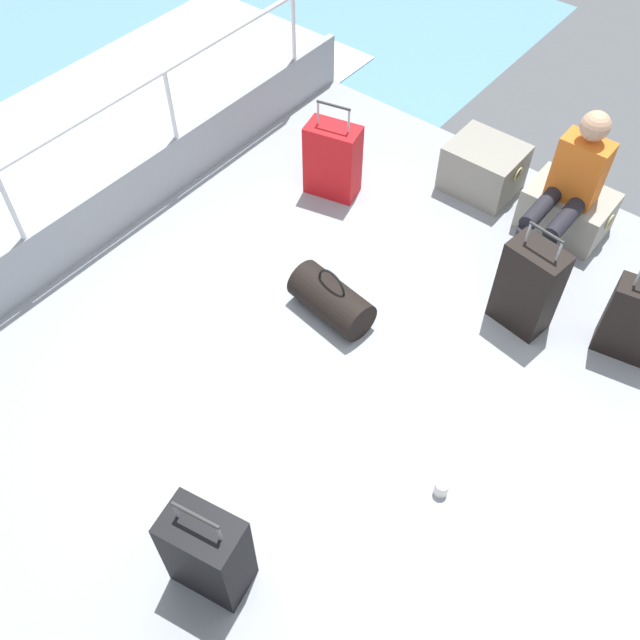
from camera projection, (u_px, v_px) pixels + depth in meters
ground_plane at (348, 381)px, 4.51m from camera, size 4.40×5.20×0.06m
gunwale_port at (113, 208)px, 5.17m from camera, size 0.06×5.20×0.45m
railing_port at (94, 145)px, 4.73m from camera, size 0.04×4.20×1.02m
sea_wake at (19, 187)px, 6.17m from camera, size 12.00×12.00×0.01m
cargo_crate_0 at (483, 168)px, 5.50m from camera, size 0.59×0.47×0.39m
cargo_crate_1 at (567, 210)px, 5.23m from camera, size 0.64×0.44×0.34m
passenger_seated at (570, 184)px, 4.86m from camera, size 0.34×0.66×1.04m
suitcase_0 at (638, 322)px, 4.41m from camera, size 0.44×0.27×0.74m
suitcase_2 at (207, 552)px, 3.47m from camera, size 0.43×0.32×0.76m
suitcase_3 at (333, 160)px, 5.40m from camera, size 0.45×0.32×0.79m
suitcase_4 at (528, 287)px, 4.53m from camera, size 0.40×0.28×0.83m
duffel_bag at (331, 300)px, 4.72m from camera, size 0.61×0.35×0.41m
paper_cup at (441, 488)px, 3.96m from camera, size 0.08×0.08×0.10m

